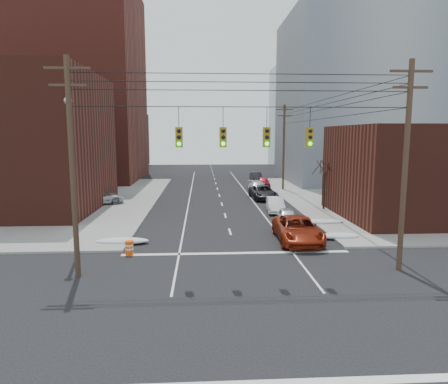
{
  "coord_description": "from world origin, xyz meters",
  "views": [
    {
      "loc": [
        -2.08,
        -17.16,
        7.24
      ],
      "look_at": [
        -0.44,
        12.14,
        3.0
      ],
      "focal_mm": 32.0,
      "sensor_mm": 36.0,
      "label": 1
    }
  ],
  "objects": [
    {
      "name": "ground",
      "position": [
        0.0,
        0.0,
        0.0
      ],
      "size": [
        160.0,
        160.0,
        0.0
      ],
      "primitive_type": "plane",
      "color": "black",
      "rests_on": "ground"
    },
    {
      "name": "construction_barrel",
      "position": [
        -6.5,
        6.5,
        0.45
      ],
      "size": [
        0.52,
        0.52,
        0.88
      ],
      "rotation": [
        0.0,
        0.0,
        -0.03
      ],
      "color": "#F4500C",
      "rests_on": "ground"
    },
    {
      "name": "parked_car_c",
      "position": [
        4.8,
        27.03,
        0.77
      ],
      "size": [
        2.8,
        5.64,
        1.54
      ],
      "primitive_type": "imported",
      "rotation": [
        0.0,
        0.0,
        0.05
      ],
      "color": "black",
      "rests_on": "ground"
    },
    {
      "name": "lot_car_b",
      "position": [
        -12.56,
        23.87,
        0.83
      ],
      "size": [
        5.41,
        4.07,
        1.37
      ],
      "primitive_type": "imported",
      "rotation": [
        0.0,
        0.0,
        1.99
      ],
      "color": "#BCBCC1",
      "rests_on": "sidewalk_nw"
    },
    {
      "name": "snow_ne",
      "position": [
        7.4,
        9.5,
        0.21
      ],
      "size": [
        3.0,
        1.08,
        0.42
      ],
      "primitive_type": "ellipsoid",
      "color": "silver",
      "rests_on": "ground"
    },
    {
      "name": "utility_pole_far",
      "position": [
        8.5,
        34.0,
        5.78
      ],
      "size": [
        2.2,
        0.28,
        11.0
      ],
      "color": "#473323",
      "rests_on": "ground"
    },
    {
      "name": "building_brick_tall",
      "position": [
        -24.0,
        48.0,
        15.0
      ],
      "size": [
        24.0,
        20.0,
        30.0
      ],
      "primitive_type": "cube",
      "color": "maroon",
      "rests_on": "ground"
    },
    {
      "name": "street_light",
      "position": [
        -9.5,
        6.0,
        5.54
      ],
      "size": [
        0.44,
        0.44,
        9.32
      ],
      "color": "gray",
      "rests_on": "ground"
    },
    {
      "name": "parked_car_e",
      "position": [
        6.4,
        37.12,
        0.72
      ],
      "size": [
        1.96,
        4.32,
        1.44
      ],
      "primitive_type": "imported",
      "rotation": [
        0.0,
        0.0,
        -0.06
      ],
      "color": "maroon",
      "rests_on": "ground"
    },
    {
      "name": "parked_car_b",
      "position": [
        4.8,
        19.4,
        0.7
      ],
      "size": [
        1.85,
        4.35,
        1.4
      ],
      "primitive_type": "imported",
      "rotation": [
        0.0,
        0.0,
        -0.09
      ],
      "color": "white",
      "rests_on": "ground"
    },
    {
      "name": "lot_car_d",
      "position": [
        -18.97,
        23.26,
        0.84
      ],
      "size": [
        4.08,
        1.69,
        1.38
      ],
      "primitive_type": "imported",
      "rotation": [
        0.0,
        0.0,
        1.58
      ],
      "color": "#A4A4A9",
      "rests_on": "sidewalk_nw"
    },
    {
      "name": "traffic_signals",
      "position": [
        0.1,
        2.97,
        7.17
      ],
      "size": [
        17.0,
        0.42,
        2.02
      ],
      "color": "black",
      "rests_on": "ground"
    },
    {
      "name": "utility_pole_right",
      "position": [
        8.5,
        3.0,
        5.78
      ],
      "size": [
        2.2,
        0.28,
        11.0
      ],
      "color": "#473323",
      "rests_on": "ground"
    },
    {
      "name": "parked_car_a",
      "position": [
        4.8,
        14.11,
        0.66
      ],
      "size": [
        1.98,
        4.0,
        1.31
      ],
      "primitive_type": "imported",
      "rotation": [
        0.0,
        0.0,
        -0.12
      ],
      "color": "#BCBCC2",
      "rests_on": "ground"
    },
    {
      "name": "building_storefront",
      "position": [
        18.0,
        16.0,
        4.0
      ],
      "size": [
        16.0,
        12.0,
        8.0
      ],
      "primitive_type": "cube",
      "color": "#4E2017",
      "rests_on": "ground"
    },
    {
      "name": "bare_tree",
      "position": [
        9.59,
        20.0,
        2.32
      ],
      "size": [
        2.09,
        2.2,
        4.93
      ],
      "color": "black",
      "rests_on": "ground"
    },
    {
      "name": "parked_car_d",
      "position": [
        4.8,
        31.06,
        0.74
      ],
      "size": [
        2.3,
        5.18,
        1.48
      ],
      "primitive_type": "imported",
      "rotation": [
        0.0,
        0.0,
        0.04
      ],
      "color": "#B6B6BB",
      "rests_on": "ground"
    },
    {
      "name": "building_office",
      "position": [
        22.0,
        44.0,
        12.5
      ],
      "size": [
        22.0,
        20.0,
        25.0
      ],
      "primitive_type": "cube",
      "color": "gray",
      "rests_on": "ground"
    },
    {
      "name": "lot_car_c",
      "position": [
        -18.35,
        25.29,
        0.86
      ],
      "size": [
        5.07,
        2.39,
        1.43
      ],
      "primitive_type": "imported",
      "rotation": [
        0.0,
        0.0,
        1.49
      ],
      "color": "black",
      "rests_on": "sidewalk_nw"
    },
    {
      "name": "utility_pole_left",
      "position": [
        -8.5,
        3.0,
        5.78
      ],
      "size": [
        2.2,
        0.28,
        11.0
      ],
      "color": "#473323",
      "rests_on": "ground"
    },
    {
      "name": "lot_car_a",
      "position": [
        -15.31,
        21.42,
        0.82
      ],
      "size": [
        4.08,
        1.54,
        1.33
      ],
      "primitive_type": "imported",
      "rotation": [
        0.0,
        0.0,
        1.54
      ],
      "color": "silver",
      "rests_on": "sidewalk_nw"
    },
    {
      "name": "red_pickup",
      "position": [
        4.4,
        8.99,
        0.84
      ],
      "size": [
        2.99,
        6.15,
        1.68
      ],
      "primitive_type": "imported",
      "rotation": [
        0.0,
        0.0,
        -0.03
      ],
      "color": "maroon",
      "rests_on": "ground"
    },
    {
      "name": "snow_nw",
      "position": [
        -7.4,
        9.0,
        0.21
      ],
      "size": [
        3.5,
        1.08,
        0.42
      ],
      "primitive_type": "ellipsoid",
      "color": "silver",
      "rests_on": "ground"
    },
    {
      "name": "building_brick_far",
      "position": [
        -26.0,
        74.0,
        6.0
      ],
      "size": [
        22.0,
        18.0,
        12.0
      ],
      "primitive_type": "cube",
      "color": "#4E2017",
      "rests_on": "ground"
    },
    {
      "name": "snow_east_far",
      "position": [
        7.4,
        14.0,
        0.21
      ],
      "size": [
        4.0,
        1.08,
        0.42
      ],
      "primitive_type": "ellipsoid",
      "color": "silver",
      "rests_on": "ground"
    },
    {
      "name": "parked_car_f",
      "position": [
        6.35,
        44.14,
        0.71
      ],
      "size": [
        1.59,
        4.32,
        1.41
      ],
      "primitive_type": "imported",
      "rotation": [
        0.0,
        0.0,
        0.02
      ],
      "color": "black",
      "rests_on": "ground"
    },
    {
      "name": "building_glass",
      "position": [
        24.0,
        70.0,
        11.0
      ],
      "size": [
        20.0,
        18.0,
        22.0
      ],
      "primitive_type": "cube",
      "color": "gray",
      "rests_on": "ground"
    }
  ]
}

